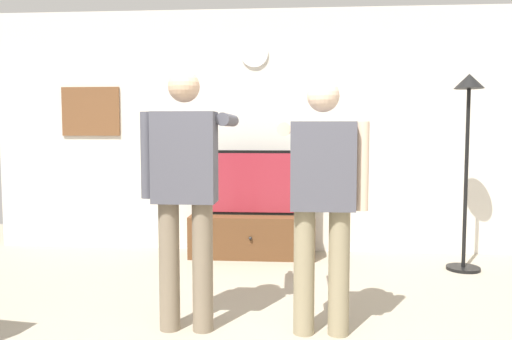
{
  "coord_description": "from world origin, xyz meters",
  "views": [
    {
      "loc": [
        0.25,
        -2.8,
        1.37
      ],
      "look_at": [
        -0.06,
        1.2,
        1.05
      ],
      "focal_mm": 35.71,
      "sensor_mm": 36.0,
      "label": 1
    }
  ],
  "objects_px": {
    "framed_picture": "(91,111)",
    "person_standing_nearer_couch": "(322,192)",
    "tv_stand": "(252,236)",
    "television": "(253,183)",
    "wall_clock": "(254,54)",
    "person_standing_nearer_lamp": "(186,184)",
    "floor_lamp": "(468,131)"
  },
  "relations": [
    {
      "from": "television",
      "to": "person_standing_nearer_lamp",
      "type": "height_order",
      "value": "person_standing_nearer_lamp"
    },
    {
      "from": "wall_clock",
      "to": "person_standing_nearer_couch",
      "type": "relative_size",
      "value": 0.18
    },
    {
      "from": "person_standing_nearer_lamp",
      "to": "person_standing_nearer_couch",
      "type": "height_order",
      "value": "person_standing_nearer_lamp"
    },
    {
      "from": "framed_picture",
      "to": "person_standing_nearer_couch",
      "type": "height_order",
      "value": "framed_picture"
    },
    {
      "from": "person_standing_nearer_lamp",
      "to": "person_standing_nearer_couch",
      "type": "relative_size",
      "value": 1.04
    },
    {
      "from": "tv_stand",
      "to": "television",
      "type": "bearing_deg",
      "value": 90.0
    },
    {
      "from": "framed_picture",
      "to": "person_standing_nearer_couch",
      "type": "bearing_deg",
      "value": -42.88
    },
    {
      "from": "television",
      "to": "person_standing_nearer_couch",
      "type": "xyz_separation_m",
      "value": [
        0.64,
        -2.09,
        0.16
      ]
    },
    {
      "from": "tv_stand",
      "to": "framed_picture",
      "type": "height_order",
      "value": "framed_picture"
    },
    {
      "from": "tv_stand",
      "to": "framed_picture",
      "type": "xyz_separation_m",
      "value": [
        -1.88,
        0.3,
        1.35
      ]
    },
    {
      "from": "person_standing_nearer_couch",
      "to": "wall_clock",
      "type": "bearing_deg",
      "value": 105.27
    },
    {
      "from": "person_standing_nearer_couch",
      "to": "tv_stand",
      "type": "bearing_deg",
      "value": 107.31
    },
    {
      "from": "tv_stand",
      "to": "wall_clock",
      "type": "height_order",
      "value": "wall_clock"
    },
    {
      "from": "floor_lamp",
      "to": "person_standing_nearer_lamp",
      "type": "distance_m",
      "value": 2.93
    },
    {
      "from": "tv_stand",
      "to": "framed_picture",
      "type": "bearing_deg",
      "value": 171.08
    },
    {
      "from": "television",
      "to": "wall_clock",
      "type": "bearing_deg",
      "value": 90.0
    },
    {
      "from": "tv_stand",
      "to": "wall_clock",
      "type": "xyz_separation_m",
      "value": [
        0.0,
        0.29,
        1.98
      ]
    },
    {
      "from": "television",
      "to": "person_standing_nearer_couch",
      "type": "distance_m",
      "value": 2.19
    },
    {
      "from": "framed_picture",
      "to": "floor_lamp",
      "type": "relative_size",
      "value": 0.35
    },
    {
      "from": "person_standing_nearer_lamp",
      "to": "television",
      "type": "bearing_deg",
      "value": 82.44
    },
    {
      "from": "framed_picture",
      "to": "person_standing_nearer_couch",
      "type": "xyz_separation_m",
      "value": [
        2.52,
        -2.34,
        -0.62
      ]
    },
    {
      "from": "tv_stand",
      "to": "person_standing_nearer_couch",
      "type": "relative_size",
      "value": 0.79
    },
    {
      "from": "wall_clock",
      "to": "floor_lamp",
      "type": "relative_size",
      "value": 0.16
    },
    {
      "from": "tv_stand",
      "to": "person_standing_nearer_lamp",
      "type": "bearing_deg",
      "value": -97.73
    },
    {
      "from": "television",
      "to": "floor_lamp",
      "type": "distance_m",
      "value": 2.22
    },
    {
      "from": "tv_stand",
      "to": "person_standing_nearer_lamp",
      "type": "xyz_separation_m",
      "value": [
        -0.28,
        -2.04,
        0.77
      ]
    },
    {
      "from": "television",
      "to": "person_standing_nearer_lamp",
      "type": "xyz_separation_m",
      "value": [
        -0.28,
        -2.09,
        0.2
      ]
    },
    {
      "from": "television",
      "to": "wall_clock",
      "type": "distance_m",
      "value": 1.43
    },
    {
      "from": "floor_lamp",
      "to": "person_standing_nearer_couch",
      "type": "height_order",
      "value": "floor_lamp"
    },
    {
      "from": "television",
      "to": "person_standing_nearer_couch",
      "type": "relative_size",
      "value": 0.74
    },
    {
      "from": "tv_stand",
      "to": "person_standing_nearer_couch",
      "type": "bearing_deg",
      "value": -72.69
    },
    {
      "from": "tv_stand",
      "to": "wall_clock",
      "type": "bearing_deg",
      "value": 90.0
    }
  ]
}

